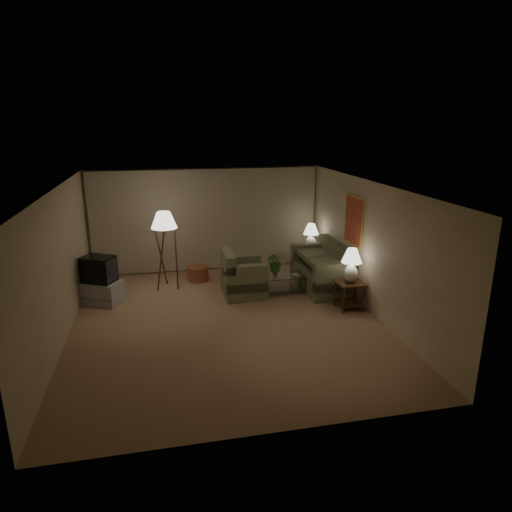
{
  "coord_description": "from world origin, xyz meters",
  "views": [
    {
      "loc": [
        -1.19,
        -8.32,
        3.87
      ],
      "look_at": [
        0.73,
        0.6,
        1.14
      ],
      "focal_mm": 32.0,
      "sensor_mm": 36.0,
      "label": 1
    }
  ],
  "objects_px": {
    "coffee_table": "(282,281)",
    "crt_tv": "(99,269)",
    "armchair": "(244,278)",
    "vase": "(276,273)",
    "table_lamp_near": "(351,262)",
    "side_table_near": "(350,290)",
    "sofa": "(321,270)",
    "table_lamp_far": "(311,234)",
    "floor_lamp": "(166,249)",
    "side_table_far": "(310,256)",
    "ottoman": "(198,273)",
    "tv_cabinet": "(101,292)"
  },
  "relations": [
    {
      "from": "coffee_table",
      "to": "crt_tv",
      "type": "distance_m",
      "value": 4.09
    },
    {
      "from": "armchair",
      "to": "vase",
      "type": "distance_m",
      "value": 0.75
    },
    {
      "from": "armchair",
      "to": "table_lamp_near",
      "type": "xyz_separation_m",
      "value": [
        2.04,
        -1.25,
        0.62
      ]
    },
    {
      "from": "side_table_near",
      "to": "vase",
      "type": "xyz_separation_m",
      "value": [
        -1.29,
        1.25,
        0.07
      ]
    },
    {
      "from": "coffee_table",
      "to": "sofa",
      "type": "bearing_deg",
      "value": 5.76
    },
    {
      "from": "table_lamp_near",
      "to": "coffee_table",
      "type": "height_order",
      "value": "table_lamp_near"
    },
    {
      "from": "table_lamp_near",
      "to": "table_lamp_far",
      "type": "bearing_deg",
      "value": 90.0
    },
    {
      "from": "floor_lamp",
      "to": "vase",
      "type": "bearing_deg",
      "value": -18.6
    },
    {
      "from": "side_table_near",
      "to": "crt_tv",
      "type": "height_order",
      "value": "crt_tv"
    },
    {
      "from": "side_table_far",
      "to": "vase",
      "type": "relative_size",
      "value": 4.42
    },
    {
      "from": "sofa",
      "to": "crt_tv",
      "type": "relative_size",
      "value": 2.41
    },
    {
      "from": "table_lamp_near",
      "to": "floor_lamp",
      "type": "relative_size",
      "value": 0.39
    },
    {
      "from": "side_table_near",
      "to": "floor_lamp",
      "type": "relative_size",
      "value": 0.32
    },
    {
      "from": "armchair",
      "to": "ottoman",
      "type": "xyz_separation_m",
      "value": [
        -0.94,
        1.23,
        -0.24
      ]
    },
    {
      "from": "tv_cabinet",
      "to": "vase",
      "type": "bearing_deg",
      "value": 24.87
    },
    {
      "from": "armchair",
      "to": "table_lamp_far",
      "type": "distance_m",
      "value": 2.52
    },
    {
      "from": "side_table_far",
      "to": "ottoman",
      "type": "bearing_deg",
      "value": -177.7
    },
    {
      "from": "coffee_table",
      "to": "tv_cabinet",
      "type": "bearing_deg",
      "value": 177.31
    },
    {
      "from": "ottoman",
      "to": "table_lamp_far",
      "type": "bearing_deg",
      "value": 2.3
    },
    {
      "from": "ottoman",
      "to": "vase",
      "type": "xyz_separation_m",
      "value": [
        1.69,
        -1.23,
        0.31
      ]
    },
    {
      "from": "coffee_table",
      "to": "side_table_far",
      "type": "bearing_deg",
      "value": 49.77
    },
    {
      "from": "floor_lamp",
      "to": "ottoman",
      "type": "bearing_deg",
      "value": 27.67
    },
    {
      "from": "tv_cabinet",
      "to": "ottoman",
      "type": "height_order",
      "value": "tv_cabinet"
    },
    {
      "from": "crt_tv",
      "to": "ottoman",
      "type": "bearing_deg",
      "value": 52.81
    },
    {
      "from": "floor_lamp",
      "to": "tv_cabinet",
      "type": "bearing_deg",
      "value": -156.23
    },
    {
      "from": "coffee_table",
      "to": "tv_cabinet",
      "type": "height_order",
      "value": "tv_cabinet"
    },
    {
      "from": "crt_tv",
      "to": "tv_cabinet",
      "type": "bearing_deg",
      "value": 0.0
    },
    {
      "from": "armchair",
      "to": "floor_lamp",
      "type": "xyz_separation_m",
      "value": [
        -1.71,
        0.83,
        0.56
      ]
    },
    {
      "from": "side_table_near",
      "to": "side_table_far",
      "type": "relative_size",
      "value": 1.0
    },
    {
      "from": "table_lamp_near",
      "to": "vase",
      "type": "relative_size",
      "value": 5.38
    },
    {
      "from": "sofa",
      "to": "side_table_near",
      "type": "distance_m",
      "value": 1.36
    },
    {
      "from": "vase",
      "to": "coffee_table",
      "type": "bearing_deg",
      "value": 0.0
    },
    {
      "from": "armchair",
      "to": "table_lamp_far",
      "type": "bearing_deg",
      "value": -56.76
    },
    {
      "from": "tv_cabinet",
      "to": "vase",
      "type": "height_order",
      "value": "vase"
    },
    {
      "from": "sofa",
      "to": "ottoman",
      "type": "relative_size",
      "value": 3.66
    },
    {
      "from": "tv_cabinet",
      "to": "floor_lamp",
      "type": "distance_m",
      "value": 1.74
    },
    {
      "from": "armchair",
      "to": "floor_lamp",
      "type": "height_order",
      "value": "floor_lamp"
    },
    {
      "from": "side_table_near",
      "to": "vase",
      "type": "height_order",
      "value": "side_table_near"
    },
    {
      "from": "side_table_far",
      "to": "tv_cabinet",
      "type": "relative_size",
      "value": 0.59
    },
    {
      "from": "side_table_near",
      "to": "table_lamp_far",
      "type": "distance_m",
      "value": 2.67
    },
    {
      "from": "table_lamp_near",
      "to": "tv_cabinet",
      "type": "relative_size",
      "value": 0.72
    },
    {
      "from": "crt_tv",
      "to": "armchair",
      "type": "bearing_deg",
      "value": 24.14
    },
    {
      "from": "coffee_table",
      "to": "armchair",
      "type": "bearing_deg",
      "value": -179.76
    },
    {
      "from": "ottoman",
      "to": "table_lamp_near",
      "type": "bearing_deg",
      "value": -39.71
    },
    {
      "from": "armchair",
      "to": "crt_tv",
      "type": "bearing_deg",
      "value": 86.19
    },
    {
      "from": "table_lamp_near",
      "to": "floor_lamp",
      "type": "distance_m",
      "value": 4.29
    },
    {
      "from": "sofa",
      "to": "table_lamp_far",
      "type": "height_order",
      "value": "table_lamp_far"
    },
    {
      "from": "side_table_near",
      "to": "ottoman",
      "type": "relative_size",
      "value": 1.13
    },
    {
      "from": "sofa",
      "to": "table_lamp_near",
      "type": "xyz_separation_m",
      "value": [
        0.15,
        -1.35,
        0.6
      ]
    },
    {
      "from": "sofa",
      "to": "floor_lamp",
      "type": "bearing_deg",
      "value": -101.74
    }
  ]
}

